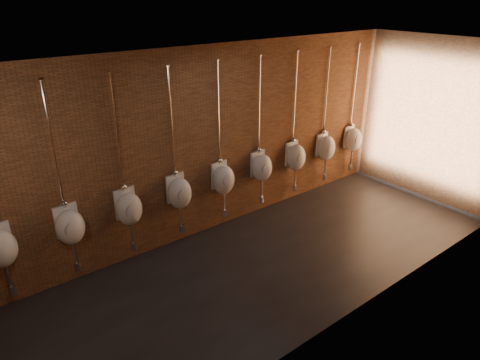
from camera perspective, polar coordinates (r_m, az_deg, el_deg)
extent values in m
plane|color=black|center=(6.83, 3.29, -11.39)|extent=(8.50, 8.50, 0.00)
cube|color=black|center=(5.61, 4.09, 16.26)|extent=(8.50, 3.00, 0.04)
cube|color=brown|center=(7.15, -4.30, 4.79)|extent=(8.50, 0.04, 3.20)
cube|color=brown|center=(5.13, 14.75, -4.20)|extent=(8.50, 0.04, 3.20)
cube|color=brown|center=(9.27, 24.02, 7.30)|extent=(0.04, 3.00, 3.20)
ellipsoid|color=white|center=(6.28, -29.28, -8.00)|extent=(0.44, 0.39, 0.53)
cylinder|color=#9F9F9F|center=(6.15, -29.11, -8.30)|extent=(0.23, 0.05, 0.23)
cylinder|color=white|center=(6.48, -28.56, -10.99)|extent=(0.04, 0.04, 0.38)
cylinder|color=white|center=(6.62, -28.12, -12.79)|extent=(0.10, 0.10, 0.13)
cylinder|color=white|center=(6.69, -28.28, -12.40)|extent=(0.04, 0.17, 0.04)
ellipsoid|color=white|center=(6.40, -21.69, -5.87)|extent=(0.44, 0.39, 0.53)
cube|color=white|center=(6.49, -22.12, -4.98)|extent=(0.34, 0.08, 0.48)
cylinder|color=#9F9F9F|center=(6.27, -21.37, -6.12)|extent=(0.23, 0.05, 0.23)
cylinder|color=white|center=(6.05, -23.65, 3.94)|extent=(0.03, 0.03, 1.74)
sphere|color=white|center=(6.34, -22.43, -2.91)|extent=(0.10, 0.10, 0.10)
cylinder|color=white|center=(5.84, -25.08, 11.94)|extent=(0.06, 0.06, 0.01)
cylinder|color=white|center=(6.59, -21.16, -8.86)|extent=(0.04, 0.04, 0.38)
cylinder|color=white|center=(6.73, -20.84, -10.67)|extent=(0.10, 0.10, 0.13)
cylinder|color=white|center=(6.80, -21.08, -10.31)|extent=(0.04, 0.17, 0.04)
ellipsoid|color=white|center=(6.63, -14.56, -3.77)|extent=(0.44, 0.39, 0.53)
cube|color=white|center=(6.72, -15.08, -2.93)|extent=(0.34, 0.08, 0.48)
cylinder|color=#9F9F9F|center=(6.50, -14.11, -3.96)|extent=(0.23, 0.05, 0.23)
cylinder|color=white|center=(6.30, -16.06, 5.79)|extent=(0.03, 0.03, 1.74)
sphere|color=white|center=(6.57, -15.23, -0.90)|extent=(0.10, 0.10, 0.10)
cylinder|color=white|center=(6.09, -17.01, 13.55)|extent=(0.06, 0.06, 0.01)
cylinder|color=white|center=(6.82, -14.22, -6.71)|extent=(0.04, 0.04, 0.38)
cylinder|color=white|center=(6.95, -14.00, -8.50)|extent=(0.10, 0.10, 0.13)
cylinder|color=white|center=(7.02, -14.31, -8.18)|extent=(0.04, 0.17, 0.04)
ellipsoid|color=white|center=(6.96, -8.04, -1.78)|extent=(0.44, 0.39, 0.53)
cube|color=white|center=(7.04, -8.62, -1.01)|extent=(0.34, 0.08, 0.48)
cylinder|color=#9F9F9F|center=(6.84, -7.49, -1.93)|extent=(0.23, 0.05, 0.23)
cylinder|color=white|center=(6.64, -9.11, 7.38)|extent=(0.03, 0.03, 1.74)
sphere|color=white|center=(6.91, -8.63, 0.96)|extent=(0.10, 0.10, 0.10)
cylinder|color=white|center=(6.45, -9.63, 14.79)|extent=(0.06, 0.06, 0.01)
cylinder|color=white|center=(7.14, -7.86, -4.64)|extent=(0.04, 0.04, 0.38)
cylinder|color=white|center=(7.27, -7.74, -6.38)|extent=(0.10, 0.10, 0.13)
cylinder|color=white|center=(7.33, -8.09, -6.10)|extent=(0.04, 0.17, 0.04)
ellipsoid|color=white|center=(7.38, -2.20, 0.02)|extent=(0.44, 0.39, 0.53)
cube|color=white|center=(7.46, -2.81, 0.72)|extent=(0.34, 0.08, 0.48)
cylinder|color=#9F9F9F|center=(7.27, -1.59, -0.09)|extent=(0.23, 0.05, 0.23)
cylinder|color=white|center=(7.08, -2.89, 8.71)|extent=(0.03, 0.03, 1.74)
sphere|color=white|center=(7.33, -2.72, 2.62)|extent=(0.10, 0.10, 0.10)
cylinder|color=white|center=(6.90, -3.05, 15.68)|extent=(0.06, 0.06, 0.01)
cylinder|color=white|center=(7.55, -2.15, -2.72)|extent=(0.04, 0.04, 0.38)
cylinder|color=white|center=(7.67, -2.12, -4.40)|extent=(0.10, 0.10, 0.13)
cylinder|color=white|center=(7.73, -2.50, -4.15)|extent=(0.04, 0.17, 0.04)
ellipsoid|color=white|center=(7.88, 2.96, 1.61)|extent=(0.44, 0.39, 0.53)
cube|color=white|center=(7.95, 2.34, 2.26)|extent=(0.34, 0.08, 0.48)
cylinder|color=#9F9F9F|center=(7.77, 3.60, 1.53)|extent=(0.23, 0.05, 0.23)
cylinder|color=white|center=(7.60, 2.58, 9.79)|extent=(0.03, 0.03, 1.74)
sphere|color=white|center=(7.83, 2.51, 4.06)|extent=(0.10, 0.10, 0.10)
cylinder|color=white|center=(7.43, 2.70, 16.29)|extent=(0.06, 0.06, 0.01)
cylinder|color=white|center=(8.04, 2.90, -0.99)|extent=(0.04, 0.04, 0.38)
cylinder|color=white|center=(8.15, 2.86, -2.60)|extent=(0.10, 0.10, 0.13)
cylinder|color=white|center=(8.21, 2.47, -2.38)|extent=(0.04, 0.17, 0.04)
ellipsoid|color=white|center=(8.43, 7.48, 3.00)|extent=(0.44, 0.39, 0.53)
cube|color=white|center=(8.50, 6.86, 3.59)|extent=(0.34, 0.08, 0.48)
cylinder|color=#9F9F9F|center=(8.34, 8.13, 2.93)|extent=(0.23, 0.05, 0.23)
cylinder|color=white|center=(8.18, 7.34, 10.65)|extent=(0.03, 0.03, 1.74)
sphere|color=white|center=(8.39, 7.10, 5.29)|extent=(0.10, 0.10, 0.10)
cylinder|color=white|center=(8.02, 7.68, 16.70)|extent=(0.06, 0.06, 0.01)
cylinder|color=white|center=(8.58, 7.34, 0.53)|extent=(0.04, 0.04, 0.38)
cylinder|color=white|center=(8.69, 7.25, -0.99)|extent=(0.10, 0.10, 0.13)
cylinder|color=white|center=(8.74, 6.85, -0.80)|extent=(0.04, 0.17, 0.04)
ellipsoid|color=white|center=(9.04, 11.43, 4.19)|extent=(0.44, 0.39, 0.53)
cube|color=white|center=(9.11, 10.82, 4.74)|extent=(0.34, 0.08, 0.48)
cylinder|color=#9F9F9F|center=(8.95, 12.07, 4.14)|extent=(0.23, 0.05, 0.23)
cylinder|color=white|center=(8.80, 11.47, 11.34)|extent=(0.03, 0.03, 1.74)
sphere|color=white|center=(9.00, 11.10, 6.33)|extent=(0.10, 0.10, 0.10)
cylinder|color=white|center=(8.66, 11.96, 16.95)|extent=(0.06, 0.06, 0.01)
cylinder|color=white|center=(9.18, 11.22, 1.86)|extent=(0.04, 0.04, 0.38)
cylinder|color=white|center=(9.28, 11.10, 0.43)|extent=(0.10, 0.10, 0.13)
cylinder|color=white|center=(9.33, 10.70, 0.60)|extent=(0.04, 0.17, 0.04)
ellipsoid|color=white|center=(9.69, 14.87, 5.21)|extent=(0.44, 0.39, 0.53)
cube|color=white|center=(9.75, 14.29, 5.72)|extent=(0.34, 0.08, 0.48)
cylinder|color=#9F9F9F|center=(9.60, 15.51, 5.17)|extent=(0.23, 0.05, 0.23)
cylinder|color=white|center=(9.46, 15.06, 11.89)|extent=(0.03, 0.03, 1.74)
sphere|color=white|center=(9.65, 14.59, 7.21)|extent=(0.10, 0.10, 0.10)
cylinder|color=white|center=(9.33, 15.65, 17.09)|extent=(0.06, 0.06, 0.01)
cylinder|color=white|center=(9.82, 14.63, 3.02)|extent=(0.04, 0.04, 0.38)
cylinder|color=white|center=(9.91, 14.47, 1.67)|extent=(0.10, 0.10, 0.13)
cylinder|color=white|center=(9.96, 14.09, 1.82)|extent=(0.04, 0.17, 0.04)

